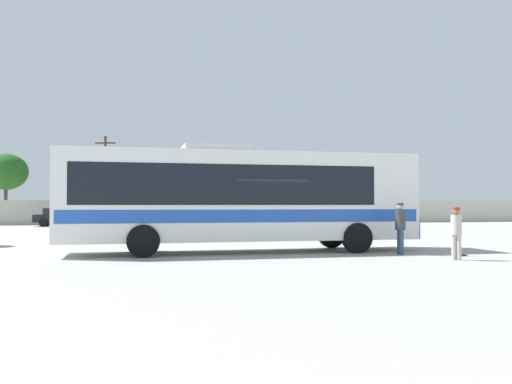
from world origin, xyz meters
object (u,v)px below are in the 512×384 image
object	(u,v)px
attendant_by_bus_door	(400,225)
roadside_tree_left	(6,172)
parked_car_third_black	(226,216)
roadside_tree_midleft	(94,172)
coach_bus_white_blue	(237,196)
utility_pole_near	(105,178)
roadside_tree_midright	(199,169)
parked_car_second_white	(139,215)
passenger_waiting_on_apron	(456,230)
parked_car_leftmost_black	(62,217)
traffic_cone_on_apron	(459,246)
parked_car_rightmost_dark_blue	(306,215)

from	to	relation	value
attendant_by_bus_door	roadside_tree_left	bearing A→B (deg)	118.54
parked_car_third_black	roadside_tree_midleft	size ratio (longest dim) A/B	0.63
coach_bus_white_blue	attendant_by_bus_door	size ratio (longest dim) A/B	7.24
utility_pole_near	parked_car_third_black	bearing A→B (deg)	-28.11
utility_pole_near	roadside_tree_midright	world-z (taller)	utility_pole_near
parked_car_second_white	roadside_tree_midleft	xyz separation A→B (m)	(-4.13, 9.03, 4.01)
passenger_waiting_on_apron	roadside_tree_midright	bearing A→B (deg)	95.34
parked_car_third_black	roadside_tree_left	distance (m)	21.43
roadside_tree_midright	parked_car_leftmost_black	bearing A→B (deg)	-147.53
parked_car_leftmost_black	utility_pole_near	bearing A→B (deg)	58.58
parked_car_leftmost_black	traffic_cone_on_apron	size ratio (longest dim) A/B	6.63
parked_car_leftmost_black	parked_car_second_white	bearing A→B (deg)	2.61
roadside_tree_midleft	roadside_tree_midright	distance (m)	9.99
parked_car_second_white	parked_car_rightmost_dark_blue	bearing A→B (deg)	-1.03
parked_car_rightmost_dark_blue	utility_pole_near	xyz separation A→B (m)	(-16.88, 4.80, 3.21)
roadside_tree_midright	traffic_cone_on_apron	size ratio (longest dim) A/B	11.37
parked_car_leftmost_black	roadside_tree_midright	world-z (taller)	roadside_tree_midright
passenger_waiting_on_apron	parked_car_third_black	distance (m)	29.97
coach_bus_white_blue	attendant_by_bus_door	bearing A→B (deg)	-21.53
parked_car_leftmost_black	roadside_tree_midleft	distance (m)	10.29
coach_bus_white_blue	parked_car_second_white	distance (m)	26.72
passenger_waiting_on_apron	parked_car_leftmost_black	world-z (taller)	passenger_waiting_on_apron
parked_car_leftmost_black	traffic_cone_on_apron	distance (m)	33.15
parked_car_rightmost_dark_blue	parked_car_third_black	bearing A→B (deg)	-176.34
roadside_tree_left	coach_bus_white_blue	bearing A→B (deg)	-66.79
passenger_waiting_on_apron	utility_pole_near	world-z (taller)	utility_pole_near
parked_car_leftmost_black	attendant_by_bus_door	bearing A→B (deg)	-63.30
roadside_tree_midleft	parked_car_rightmost_dark_blue	bearing A→B (deg)	-27.10
parked_car_second_white	passenger_waiting_on_apron	bearing A→B (deg)	-73.29
passenger_waiting_on_apron	traffic_cone_on_apron	size ratio (longest dim) A/B	2.48
parked_car_third_black	traffic_cone_on_apron	distance (m)	28.84
coach_bus_white_blue	utility_pole_near	bearing A→B (deg)	101.13
parked_car_third_black	roadside_tree_left	size ratio (longest dim) A/B	0.73
passenger_waiting_on_apron	roadside_tree_left	xyz separation A→B (m)	(-21.06, 39.32, 3.78)
parked_car_rightmost_dark_blue	coach_bus_white_blue	bearing A→B (deg)	-112.31
parked_car_third_black	utility_pole_near	world-z (taller)	utility_pole_near
parked_car_second_white	roadside_tree_midleft	world-z (taller)	roadside_tree_midleft
parked_car_leftmost_black	parked_car_rightmost_dark_blue	xyz separation A→B (m)	(19.82, 0.02, 0.06)
passenger_waiting_on_apron	roadside_tree_midright	world-z (taller)	roadside_tree_midright
parked_car_rightmost_dark_blue	traffic_cone_on_apron	bearing A→B (deg)	-97.76
coach_bus_white_blue	parked_car_leftmost_black	size ratio (longest dim) A/B	2.94
parked_car_leftmost_black	roadside_tree_midright	distance (m)	14.30
parked_car_rightmost_dark_blue	roadside_tree_left	world-z (taller)	roadside_tree_left
parked_car_second_white	parked_car_third_black	distance (m)	6.99
attendant_by_bus_door	passenger_waiting_on_apron	bearing A→B (deg)	-68.90
attendant_by_bus_door	parked_car_leftmost_black	bearing A→B (deg)	116.70
passenger_waiting_on_apron	traffic_cone_on_apron	world-z (taller)	passenger_waiting_on_apron
parked_car_second_white	parked_car_rightmost_dark_blue	distance (m)	14.00
coach_bus_white_blue	traffic_cone_on_apron	distance (m)	7.57
attendant_by_bus_door	roadside_tree_midleft	bearing A→B (deg)	108.43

